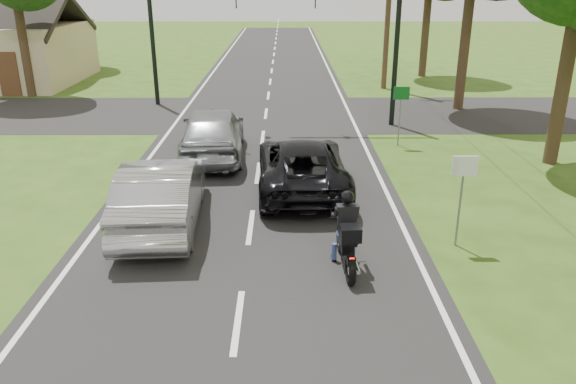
% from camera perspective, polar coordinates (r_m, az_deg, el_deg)
% --- Properties ---
extents(ground, '(140.00, 140.00, 0.00)m').
position_cam_1_polar(ground, '(10.20, -5.12, -13.00)').
color(ground, '#2C4A14').
rests_on(ground, ground).
extents(road, '(8.00, 100.00, 0.01)m').
position_cam_1_polar(road, '(19.29, -2.81, 3.90)').
color(road, black).
rests_on(road, ground).
extents(cross_road, '(60.00, 7.00, 0.01)m').
position_cam_1_polar(cross_road, '(25.08, -2.26, 7.96)').
color(cross_road, black).
rests_on(cross_road, ground).
extents(motorcycle_rider, '(0.57, 2.00, 1.72)m').
position_cam_1_polar(motorcycle_rider, '(11.57, 5.98, -4.77)').
color(motorcycle_rider, black).
rests_on(motorcycle_rider, ground).
extents(dark_suv, '(2.58, 5.30, 1.45)m').
position_cam_1_polar(dark_suv, '(15.80, 1.43, 2.77)').
color(dark_suv, black).
rests_on(dark_suv, road).
extents(silver_sedan, '(2.02, 5.01, 1.62)m').
position_cam_1_polar(silver_sedan, '(13.84, -12.70, -0.09)').
color(silver_sedan, '#ADADB2').
rests_on(silver_sedan, road).
extents(silver_suv, '(2.30, 5.14, 1.71)m').
position_cam_1_polar(silver_suv, '(18.87, -7.66, 6.07)').
color(silver_suv, '#94979B').
rests_on(silver_suv, road).
extents(traffic_signal, '(6.38, 0.44, 6.00)m').
position_cam_1_polar(traffic_signal, '(22.60, 6.30, 17.01)').
color(traffic_signal, black).
rests_on(traffic_signal, ground).
extents(signal_pole_far, '(0.20, 0.20, 6.00)m').
position_cam_1_polar(signal_pole_far, '(27.23, -13.60, 14.84)').
color(signal_pole_far, black).
rests_on(signal_pole_far, ground).
extents(sign_white, '(0.55, 0.07, 2.12)m').
position_cam_1_polar(sign_white, '(12.71, 17.38, 1.26)').
color(sign_white, slate).
rests_on(sign_white, ground).
extents(sign_green, '(0.55, 0.07, 2.12)m').
position_cam_1_polar(sign_green, '(20.24, 11.40, 8.98)').
color(sign_green, slate).
rests_on(sign_green, ground).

